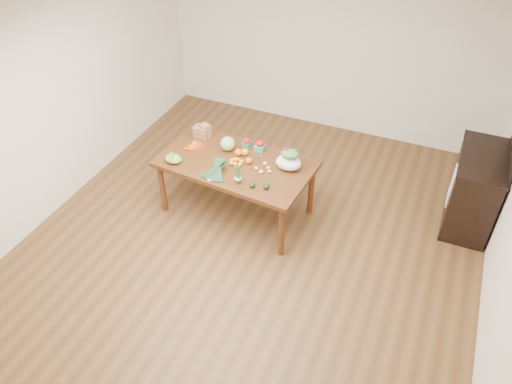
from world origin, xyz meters
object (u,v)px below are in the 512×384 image
at_px(asparagus_bundle, 238,174).
at_px(paper_bag, 202,131).
at_px(dining_table, 237,187).
at_px(kale_bunch, 214,170).
at_px(mandarin_cluster, 236,160).
at_px(cabbage, 228,144).
at_px(salad_bag, 289,160).
at_px(cabinet, 474,190).

bearing_deg(asparagus_bundle, paper_bag, 145.08).
height_order(dining_table, kale_bunch, kale_bunch).
height_order(dining_table, paper_bag, paper_bag).
bearing_deg(asparagus_bundle, mandarin_cluster, 123.47).
bearing_deg(mandarin_cluster, cabbage, 134.45).
bearing_deg(cabbage, salad_bag, -4.95).
distance_m(paper_bag, kale_bunch, 0.84).
distance_m(paper_bag, mandarin_cluster, 0.71).
bearing_deg(asparagus_bundle, kale_bunch, -176.40).
xyz_separation_m(mandarin_cluster, asparagus_bundle, (0.18, -0.33, 0.08)).
relative_size(mandarin_cluster, asparagus_bundle, 0.72).
bearing_deg(asparagus_bundle, cabinet, 32.89).
xyz_separation_m(cabinet, cabbage, (-2.81, -0.76, 0.37)).
bearing_deg(mandarin_cluster, dining_table, 122.38).
bearing_deg(cabinet, asparagus_bundle, -152.04).
distance_m(dining_table, cabinet, 2.79).
distance_m(dining_table, paper_bag, 0.83).
bearing_deg(cabinet, salad_bag, -157.81).
xyz_separation_m(dining_table, cabbage, (-0.19, 0.19, 0.46)).
relative_size(dining_table, salad_bag, 5.96).
height_order(cabbage, mandarin_cluster, cabbage).
relative_size(paper_bag, cabbage, 1.40).
distance_m(cabinet, mandarin_cluster, 2.80).
height_order(cabinet, kale_bunch, cabinet).
distance_m(mandarin_cluster, kale_bunch, 0.34).
xyz_separation_m(dining_table, cabinet, (2.62, 0.94, 0.10)).
height_order(kale_bunch, salad_bag, salad_bag).
bearing_deg(cabbage, cabinet, 15.02).
xyz_separation_m(dining_table, mandarin_cluster, (0.01, -0.02, 0.42)).
bearing_deg(dining_table, mandarin_cluster, -52.70).
height_order(dining_table, asparagus_bundle, asparagus_bundle).
xyz_separation_m(cabbage, salad_bag, (0.79, -0.07, 0.03)).
relative_size(paper_bag, kale_bunch, 0.61).
distance_m(paper_bag, asparagus_bundle, 1.05).
bearing_deg(paper_bag, cabbage, -17.69).
bearing_deg(asparagus_bundle, salad_bag, 53.48).
relative_size(kale_bunch, salad_bag, 1.35).
bearing_deg(asparagus_bundle, cabbage, 130.41).
bearing_deg(salad_bag, cabbage, 175.05).
bearing_deg(cabinet, paper_bag, -169.13).
distance_m(dining_table, salad_bag, 0.79).
height_order(cabinet, asparagus_bundle, asparagus_bundle).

